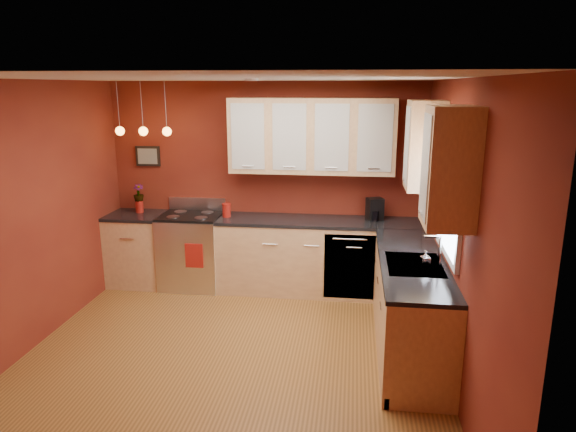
# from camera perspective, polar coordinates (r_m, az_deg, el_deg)

# --- Properties ---
(floor) EXTENTS (4.20, 4.20, 0.00)m
(floor) POSITION_cam_1_polar(r_m,az_deg,el_deg) (5.11, -6.48, -15.60)
(floor) COLOR #935E2A
(floor) RESTS_ON ground
(ceiling) EXTENTS (4.00, 4.20, 0.02)m
(ceiling) POSITION_cam_1_polar(r_m,az_deg,el_deg) (4.44, -7.45, 14.96)
(ceiling) COLOR beige
(ceiling) RESTS_ON wall_back
(wall_back) EXTENTS (4.00, 0.02, 2.60)m
(wall_back) POSITION_cam_1_polar(r_m,az_deg,el_deg) (6.61, -2.49, 3.45)
(wall_back) COLOR maroon
(wall_back) RESTS_ON floor
(wall_front) EXTENTS (4.00, 0.02, 2.60)m
(wall_front) POSITION_cam_1_polar(r_m,az_deg,el_deg) (2.76, -17.91, -13.15)
(wall_front) COLOR maroon
(wall_front) RESTS_ON floor
(wall_left) EXTENTS (0.02, 4.20, 2.60)m
(wall_left) POSITION_cam_1_polar(r_m,az_deg,el_deg) (5.45, -27.78, -0.54)
(wall_left) COLOR maroon
(wall_left) RESTS_ON floor
(wall_right) EXTENTS (0.02, 4.20, 2.60)m
(wall_right) POSITION_cam_1_polar(r_m,az_deg,el_deg) (4.56, 18.28, -2.23)
(wall_right) COLOR maroon
(wall_right) RESTS_ON floor
(base_cabinets_back_left) EXTENTS (0.70, 0.60, 0.90)m
(base_cabinets_back_left) POSITION_cam_1_polar(r_m,az_deg,el_deg) (7.01, -16.28, -3.66)
(base_cabinets_back_left) COLOR tan
(base_cabinets_back_left) RESTS_ON floor
(base_cabinets_back_right) EXTENTS (2.54, 0.60, 0.90)m
(base_cabinets_back_right) POSITION_cam_1_polar(r_m,az_deg,el_deg) (6.45, 3.56, -4.64)
(base_cabinets_back_right) COLOR tan
(base_cabinets_back_right) RESTS_ON floor
(base_cabinets_right) EXTENTS (0.60, 2.10, 0.90)m
(base_cabinets_right) POSITION_cam_1_polar(r_m,az_deg,el_deg) (5.22, 13.36, -9.74)
(base_cabinets_right) COLOR tan
(base_cabinets_right) RESTS_ON floor
(counter_back_left) EXTENTS (0.70, 0.62, 0.04)m
(counter_back_left) POSITION_cam_1_polar(r_m,az_deg,el_deg) (6.89, -16.55, 0.07)
(counter_back_left) COLOR black
(counter_back_left) RESTS_ON base_cabinets_back_left
(counter_back_right) EXTENTS (2.54, 0.62, 0.04)m
(counter_back_right) POSITION_cam_1_polar(r_m,az_deg,el_deg) (6.32, 3.62, -0.61)
(counter_back_right) COLOR black
(counter_back_right) RESTS_ON base_cabinets_back_right
(counter_right) EXTENTS (0.62, 2.10, 0.04)m
(counter_right) POSITION_cam_1_polar(r_m,az_deg,el_deg) (5.05, 13.66, -4.85)
(counter_right) COLOR black
(counter_right) RESTS_ON base_cabinets_right
(gas_range) EXTENTS (0.76, 0.64, 1.11)m
(gas_range) POSITION_cam_1_polar(r_m,az_deg,el_deg) (6.75, -10.59, -3.74)
(gas_range) COLOR silver
(gas_range) RESTS_ON floor
(dishwasher_front) EXTENTS (0.60, 0.02, 0.80)m
(dishwasher_front) POSITION_cam_1_polar(r_m,az_deg,el_deg) (6.17, 6.82, -5.63)
(dishwasher_front) COLOR silver
(dishwasher_front) RESTS_ON base_cabinets_back_right
(sink) EXTENTS (0.50, 0.70, 0.33)m
(sink) POSITION_cam_1_polar(r_m,az_deg,el_deg) (4.91, 13.87, -5.47)
(sink) COLOR gray
(sink) RESTS_ON counter_right
(window) EXTENTS (0.06, 1.02, 1.22)m
(window) POSITION_cam_1_polar(r_m,az_deg,el_deg) (4.75, 17.69, 3.29)
(window) COLOR white
(window) RESTS_ON wall_right
(upper_cabinets_back) EXTENTS (2.00, 0.35, 0.90)m
(upper_cabinets_back) POSITION_cam_1_polar(r_m,az_deg,el_deg) (6.27, 2.65, 8.87)
(upper_cabinets_back) COLOR tan
(upper_cabinets_back) RESTS_ON wall_back
(upper_cabinets_right) EXTENTS (0.35, 1.95, 0.90)m
(upper_cabinets_right) POSITION_cam_1_polar(r_m,az_deg,el_deg) (4.71, 16.07, 6.55)
(upper_cabinets_right) COLOR tan
(upper_cabinets_right) RESTS_ON wall_right
(wall_picture) EXTENTS (0.32, 0.03, 0.26)m
(wall_picture) POSITION_cam_1_polar(r_m,az_deg,el_deg) (6.97, -15.30, 6.44)
(wall_picture) COLOR black
(wall_picture) RESTS_ON wall_back
(pendant_lights) EXTENTS (0.71, 0.11, 0.66)m
(pendant_lights) POSITION_cam_1_polar(r_m,az_deg,el_deg) (6.59, -15.78, 9.12)
(pendant_lights) COLOR gray
(pendant_lights) RESTS_ON ceiling
(red_canister) EXTENTS (0.11, 0.11, 0.17)m
(red_canister) POSITION_cam_1_polar(r_m,az_deg,el_deg) (6.47, -6.84, 0.66)
(red_canister) COLOR maroon
(red_canister) RESTS_ON counter_back_right
(red_vase) EXTENTS (0.10, 0.10, 0.16)m
(red_vase) POSITION_cam_1_polar(r_m,az_deg,el_deg) (6.93, -16.18, 1.02)
(red_vase) COLOR maroon
(red_vase) RESTS_ON counter_back_left
(flowers) EXTENTS (0.17, 0.17, 0.24)m
(flowers) POSITION_cam_1_polar(r_m,az_deg,el_deg) (6.89, -16.28, 2.44)
(flowers) COLOR maroon
(flowers) RESTS_ON red_vase
(coffee_maker) EXTENTS (0.23, 0.23, 0.27)m
(coffee_maker) POSITION_cam_1_polar(r_m,az_deg,el_deg) (6.37, 9.61, 0.67)
(coffee_maker) COLOR black
(coffee_maker) RESTS_ON counter_back_right
(soap_pump) EXTENTS (0.09, 0.09, 0.17)m
(soap_pump) POSITION_cam_1_polar(r_m,az_deg,el_deg) (4.77, 14.99, -4.72)
(soap_pump) COLOR silver
(soap_pump) RESTS_ON counter_right
(dish_towel) EXTENTS (0.22, 0.02, 0.30)m
(dish_towel) POSITION_cam_1_polar(r_m,az_deg,el_deg) (6.40, -10.40, -4.37)
(dish_towel) COLOR maroon
(dish_towel) RESTS_ON gas_range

